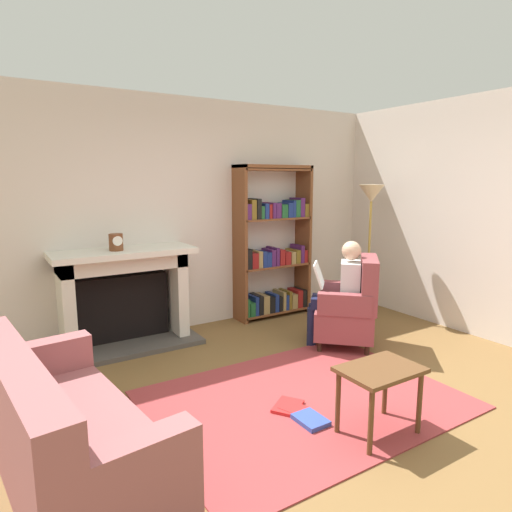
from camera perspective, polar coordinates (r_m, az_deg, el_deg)
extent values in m
plane|color=brown|center=(3.59, 9.37, -19.82)|extent=(14.00, 14.00, 0.00)
cube|color=beige|center=(5.32, -8.68, 5.21)|extent=(5.60, 0.10, 2.70)
cube|color=beige|center=(5.95, 21.13, 5.15)|extent=(0.10, 5.20, 2.70)
cube|color=#983637|center=(3.79, 6.23, -17.95)|extent=(2.40, 1.80, 0.01)
cube|color=#4C4742|center=(4.98, -15.99, -11.07)|extent=(1.48, 0.64, 0.05)
cube|color=black|center=(5.06, -16.89, -6.28)|extent=(0.96, 0.20, 0.70)
cube|color=silver|center=(4.82, -23.28, -6.29)|extent=(0.12, 0.44, 1.00)
cube|color=silver|center=(5.10, -10.26, -4.75)|extent=(0.12, 0.44, 1.00)
cube|color=silver|center=(4.84, -16.81, -0.75)|extent=(1.28, 0.44, 0.16)
cube|color=silver|center=(4.76, -16.69, 0.44)|extent=(1.44, 0.56, 0.06)
cylinder|color=brown|center=(4.70, -17.64, 1.71)|extent=(0.14, 0.14, 0.17)
cylinder|color=white|center=(4.64, -17.45, 1.87)|extent=(0.10, 0.01, 0.10)
cube|color=brown|center=(5.43, -2.10, 1.42)|extent=(0.04, 0.32, 1.95)
cube|color=brown|center=(5.98, 6.12, 2.14)|extent=(0.04, 0.32, 1.95)
cube|color=brown|center=(5.63, 2.27, 11.46)|extent=(1.02, 0.32, 0.04)
cube|color=brown|center=(5.89, 2.15, -7.05)|extent=(0.98, 0.32, 0.02)
cube|color=#1E592D|center=(5.61, -1.57, -6.53)|extent=(0.04, 0.26, 0.23)
cube|color=#1E592D|center=(5.65, -1.01, -6.70)|extent=(0.07, 0.26, 0.18)
cube|color=navy|center=(5.68, -0.47, -6.30)|extent=(0.05, 0.26, 0.24)
cube|color=black|center=(5.71, 0.06, -6.18)|extent=(0.06, 0.26, 0.24)
cube|color=#997F4C|center=(5.75, 0.74, -6.12)|extent=(0.09, 0.26, 0.23)
cube|color=black|center=(5.80, 1.51, -6.11)|extent=(0.08, 0.26, 0.21)
cube|color=navy|center=(5.83, 2.08, -5.91)|extent=(0.06, 0.26, 0.23)
cube|color=black|center=(5.87, 2.58, -5.98)|extent=(0.05, 0.26, 0.19)
cube|color=#997F4C|center=(5.90, 3.04, -5.64)|extent=(0.04, 0.26, 0.25)
cube|color=navy|center=(5.93, 3.41, -5.81)|extent=(0.05, 0.26, 0.20)
cube|color=brown|center=(5.95, 3.80, -5.53)|extent=(0.04, 0.26, 0.24)
cube|color=#997F4C|center=(6.00, 4.37, -5.66)|extent=(0.08, 0.26, 0.19)
cube|color=maroon|center=(6.05, 5.06, -5.35)|extent=(0.08, 0.26, 0.23)
cube|color=black|center=(6.10, 5.69, -5.25)|extent=(0.08, 0.26, 0.23)
cube|color=brown|center=(5.74, 2.19, -1.21)|extent=(0.98, 0.32, 0.02)
cube|color=black|center=(5.48, -1.45, -0.28)|extent=(0.07, 0.26, 0.25)
cube|color=maroon|center=(5.53, -0.71, -0.50)|extent=(0.09, 0.26, 0.19)
cube|color=#997F4C|center=(5.57, -0.04, -0.34)|extent=(0.06, 0.26, 0.21)
cube|color=navy|center=(5.60, 0.50, -0.33)|extent=(0.05, 0.26, 0.20)
cube|color=navy|center=(5.63, 1.06, -0.34)|extent=(0.07, 0.26, 0.18)
cube|color=#4C1E59|center=(5.67, 1.66, -0.14)|extent=(0.06, 0.26, 0.21)
cube|color=#4C1E59|center=(5.70, 2.18, 0.02)|extent=(0.05, 0.26, 0.23)
cube|color=maroon|center=(5.75, 2.78, -0.06)|extent=(0.08, 0.26, 0.20)
cube|color=maroon|center=(5.80, 3.51, -0.15)|extent=(0.08, 0.26, 0.17)
cube|color=#997F4C|center=(5.85, 4.20, -0.11)|extent=(0.07, 0.26, 0.16)
cube|color=brown|center=(5.89, 4.79, 0.04)|extent=(0.07, 0.26, 0.18)
cube|color=#4C1E59|center=(5.93, 5.33, 0.37)|extent=(0.05, 0.26, 0.23)
cube|color=maroon|center=(5.97, 5.76, 0.11)|extent=(0.05, 0.26, 0.17)
cube|color=brown|center=(5.65, 2.23, 4.86)|extent=(0.98, 0.32, 0.02)
cube|color=#4C1E59|center=(5.41, -1.52, 5.77)|extent=(0.06, 0.26, 0.19)
cube|color=brown|center=(5.44, -0.91, 6.06)|extent=(0.07, 0.26, 0.24)
cube|color=black|center=(5.48, -0.24, 6.14)|extent=(0.06, 0.26, 0.25)
cube|color=#1E592D|center=(5.51, 0.24, 5.68)|extent=(0.04, 0.26, 0.16)
cube|color=navy|center=(5.54, 0.77, 5.87)|extent=(0.06, 0.26, 0.19)
cube|color=maroon|center=(5.57, 1.24, 5.82)|extent=(0.04, 0.26, 0.18)
cube|color=#4C1E59|center=(5.60, 1.71, 5.94)|extent=(0.05, 0.26, 0.19)
cube|color=#4C1E59|center=(5.64, 2.28, 5.93)|extent=(0.07, 0.26, 0.19)
cube|color=#1E592D|center=(5.69, 3.05, 5.86)|extent=(0.09, 0.26, 0.17)
cube|color=navy|center=(5.74, 3.81, 5.97)|extent=(0.07, 0.26, 0.18)
cube|color=navy|center=(5.78, 4.29, 6.14)|extent=(0.04, 0.26, 0.22)
cube|color=#1E592D|center=(5.81, 4.75, 6.17)|extent=(0.07, 0.26, 0.22)
cube|color=#4C1E59|center=(5.85, 5.33, 6.32)|extent=(0.07, 0.26, 0.24)
cube|color=brown|center=(5.90, 5.91, 5.96)|extent=(0.07, 0.26, 0.17)
cube|color=brown|center=(5.63, 2.27, 11.05)|extent=(0.98, 0.32, 0.02)
cylinder|color=#331E14|center=(5.20, 8.57, -9.47)|extent=(0.05, 0.05, 0.12)
cylinder|color=#331E14|center=(4.72, 8.20, -11.51)|extent=(0.05, 0.05, 0.12)
cylinder|color=#331E14|center=(5.20, 13.94, -9.66)|extent=(0.05, 0.05, 0.12)
cylinder|color=#331E14|center=(4.72, 14.15, -11.72)|extent=(0.05, 0.05, 0.12)
cube|color=brown|center=(4.88, 11.30, -8.24)|extent=(0.88, 0.88, 0.30)
cube|color=brown|center=(4.77, 14.36, -3.48)|extent=(0.56, 0.57, 0.55)
cube|color=brown|center=(5.07, 11.44, -4.51)|extent=(0.47, 0.46, 0.22)
cube|color=brown|center=(4.55, 11.37, -6.17)|extent=(0.47, 0.46, 0.22)
cube|color=silver|center=(4.78, 12.06, -3.69)|extent=(0.37, 0.37, 0.50)
sphere|color=#D8AD8C|center=(4.70, 12.23, 0.69)|extent=(0.20, 0.20, 0.20)
cube|color=#191E3F|center=(4.90, 9.63, -5.67)|extent=(0.37, 0.36, 0.12)
cube|color=#191E3F|center=(4.75, 9.55, -6.18)|extent=(0.37, 0.36, 0.12)
cylinder|color=#191E3F|center=(4.99, 7.34, -8.46)|extent=(0.10, 0.10, 0.42)
cylinder|color=#191E3F|center=(4.84, 7.19, -9.05)|extent=(0.10, 0.10, 0.42)
cube|color=white|center=(4.76, 8.13, -2.38)|extent=(0.33, 0.33, 0.25)
cube|color=#975557|center=(3.01, -22.23, -22.36)|extent=(0.89, 1.77, 0.40)
cube|color=#975557|center=(2.77, -28.39, -15.87)|extent=(0.40, 1.71, 0.45)
cube|color=#975557|center=(2.22, -16.53, -24.87)|extent=(0.71, 0.24, 0.24)
cube|color=#975557|center=(3.55, -26.22, -11.83)|extent=(0.71, 0.24, 0.24)
cube|color=brown|center=(3.25, 15.76, -13.96)|extent=(0.56, 0.39, 0.03)
cylinder|color=brown|center=(3.11, 14.61, -20.15)|extent=(0.04, 0.04, 0.46)
cylinder|color=brown|center=(3.43, 20.36, -17.41)|extent=(0.04, 0.04, 0.46)
cylinder|color=brown|center=(3.30, 10.54, -18.13)|extent=(0.04, 0.04, 0.46)
cylinder|color=brown|center=(3.61, 16.36, -15.82)|extent=(0.04, 0.04, 0.46)
cube|color=#334CA5|center=(3.48, 7.10, -20.29)|extent=(0.19, 0.25, 0.04)
cube|color=red|center=(3.60, 5.00, -19.13)|extent=(0.22, 0.25, 0.03)
cube|color=red|center=(3.64, 4.13, -18.81)|extent=(0.32, 0.30, 0.03)
cylinder|color=#B7933F|center=(6.05, 14.04, -7.31)|extent=(0.24, 0.24, 0.03)
cylinder|color=#B7933F|center=(5.88, 14.34, -0.32)|extent=(0.03, 0.03, 1.47)
cone|color=beige|center=(5.80, 14.69, 7.82)|extent=(0.32, 0.32, 0.22)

